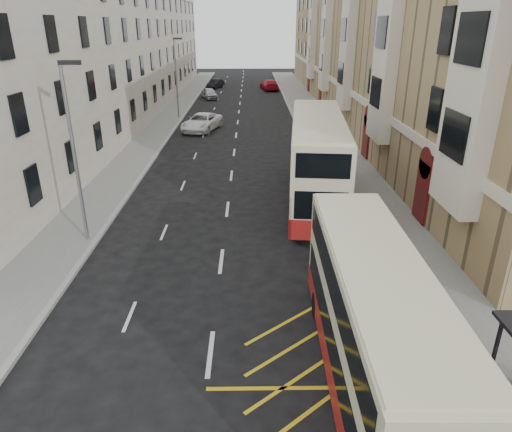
{
  "coord_description": "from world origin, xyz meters",
  "views": [
    {
      "loc": [
        1.28,
        -7.44,
        9.54
      ],
      "look_at": [
        1.5,
        9.25,
        2.44
      ],
      "focal_mm": 32.0,
      "sensor_mm": 36.0,
      "label": 1
    }
  ],
  "objects_px": {
    "pedestrian_near": "(462,405)",
    "car_dark": "(216,84)",
    "pedestrian_far": "(382,264)",
    "double_decker_rear": "(317,160)",
    "white_van": "(202,122)",
    "street_lamp_far": "(176,74)",
    "street_lamp_near": "(74,145)",
    "car_red": "(269,85)",
    "double_decker_front": "(372,324)",
    "car_silver": "(209,93)"
  },
  "relations": [
    {
      "from": "pedestrian_near",
      "to": "car_dark",
      "type": "xyz_separation_m",
      "value": [
        -10.51,
        66.04,
        -0.33
      ]
    },
    {
      "from": "pedestrian_near",
      "to": "pedestrian_far",
      "type": "bearing_deg",
      "value": -102.9
    },
    {
      "from": "double_decker_rear",
      "to": "white_van",
      "type": "distance_m",
      "value": 20.7
    },
    {
      "from": "pedestrian_far",
      "to": "car_dark",
      "type": "distance_m",
      "value": 59.89
    },
    {
      "from": "street_lamp_far",
      "to": "pedestrian_far",
      "type": "height_order",
      "value": "street_lamp_far"
    },
    {
      "from": "white_van",
      "to": "car_dark",
      "type": "height_order",
      "value": "white_van"
    },
    {
      "from": "double_decker_rear",
      "to": "pedestrian_far",
      "type": "relative_size",
      "value": 7.95
    },
    {
      "from": "street_lamp_near",
      "to": "car_red",
      "type": "distance_m",
      "value": 53.65
    },
    {
      "from": "car_red",
      "to": "street_lamp_near",
      "type": "bearing_deg",
      "value": 70.42
    },
    {
      "from": "pedestrian_far",
      "to": "white_van",
      "type": "xyz_separation_m",
      "value": [
        -9.67,
        28.14,
        -0.14
      ]
    },
    {
      "from": "car_dark",
      "to": "car_red",
      "type": "xyz_separation_m",
      "value": [
        8.37,
        -2.46,
        0.12
      ]
    },
    {
      "from": "double_decker_front",
      "to": "car_dark",
      "type": "xyz_separation_m",
      "value": [
        -8.67,
        64.23,
        -1.38
      ]
    },
    {
      "from": "pedestrian_far",
      "to": "double_decker_front",
      "type": "bearing_deg",
      "value": 69.96
    },
    {
      "from": "street_lamp_near",
      "to": "street_lamp_far",
      "type": "xyz_separation_m",
      "value": [
        0.0,
        30.0,
        0.0
      ]
    },
    {
      "from": "street_lamp_far",
      "to": "car_silver",
      "type": "bearing_deg",
      "value": 81.16
    },
    {
      "from": "double_decker_front",
      "to": "car_dark",
      "type": "relative_size",
      "value": 2.49
    },
    {
      "from": "street_lamp_far",
      "to": "car_dark",
      "type": "xyz_separation_m",
      "value": [
        2.24,
        24.91,
        -3.97
      ]
    },
    {
      "from": "pedestrian_near",
      "to": "white_van",
      "type": "bearing_deg",
      "value": -87.84
    },
    {
      "from": "pedestrian_near",
      "to": "car_red",
      "type": "height_order",
      "value": "pedestrian_near"
    },
    {
      "from": "double_decker_front",
      "to": "car_silver",
      "type": "distance_m",
      "value": 53.87
    },
    {
      "from": "street_lamp_near",
      "to": "pedestrian_far",
      "type": "relative_size",
      "value": 5.13
    },
    {
      "from": "pedestrian_near",
      "to": "car_silver",
      "type": "bearing_deg",
      "value": -92.35
    },
    {
      "from": "double_decker_rear",
      "to": "white_van",
      "type": "height_order",
      "value": "double_decker_rear"
    },
    {
      "from": "double_decker_rear",
      "to": "street_lamp_far",
      "type": "bearing_deg",
      "value": 120.45
    },
    {
      "from": "double_decker_front",
      "to": "pedestrian_far",
      "type": "relative_size",
      "value": 6.49
    },
    {
      "from": "street_lamp_near",
      "to": "street_lamp_far",
      "type": "relative_size",
      "value": 1.0
    },
    {
      "from": "white_van",
      "to": "car_red",
      "type": "bearing_deg",
      "value": 90.48
    },
    {
      "from": "pedestrian_near",
      "to": "double_decker_front",
      "type": "bearing_deg",
      "value": -57.8
    },
    {
      "from": "car_silver",
      "to": "pedestrian_far",
      "type": "bearing_deg",
      "value": -95.45
    },
    {
      "from": "car_red",
      "to": "street_lamp_far",
      "type": "bearing_deg",
      "value": 56.56
    },
    {
      "from": "pedestrian_near",
      "to": "car_silver",
      "type": "height_order",
      "value": "pedestrian_near"
    },
    {
      "from": "street_lamp_far",
      "to": "pedestrian_far",
      "type": "distance_m",
      "value": 36.53
    },
    {
      "from": "car_silver",
      "to": "car_red",
      "type": "relative_size",
      "value": 0.76
    },
    {
      "from": "double_decker_front",
      "to": "white_van",
      "type": "xyz_separation_m",
      "value": [
        -7.87,
        33.4,
        -1.26
      ]
    },
    {
      "from": "double_decker_front",
      "to": "car_red",
      "type": "relative_size",
      "value": 1.87
    },
    {
      "from": "double_decker_front",
      "to": "white_van",
      "type": "distance_m",
      "value": 34.34
    },
    {
      "from": "pedestrian_far",
      "to": "pedestrian_near",
      "type": "bearing_deg",
      "value": 89.16
    },
    {
      "from": "pedestrian_near",
      "to": "car_dark",
      "type": "relative_size",
      "value": 0.42
    },
    {
      "from": "pedestrian_near",
      "to": "pedestrian_far",
      "type": "height_order",
      "value": "pedestrian_near"
    },
    {
      "from": "car_red",
      "to": "double_decker_rear",
      "type": "bearing_deg",
      "value": 82.75
    },
    {
      "from": "car_dark",
      "to": "double_decker_rear",
      "type": "bearing_deg",
      "value": -60.28
    },
    {
      "from": "double_decker_rear",
      "to": "pedestrian_near",
      "type": "distance_m",
      "value": 16.46
    },
    {
      "from": "car_red",
      "to": "double_decker_front",
      "type": "bearing_deg",
      "value": 82.13
    },
    {
      "from": "double_decker_front",
      "to": "pedestrian_far",
      "type": "bearing_deg",
      "value": 72.2
    },
    {
      "from": "street_lamp_far",
      "to": "car_red",
      "type": "relative_size",
      "value": 1.48
    },
    {
      "from": "double_decker_rear",
      "to": "white_van",
      "type": "bearing_deg",
      "value": 119.63
    },
    {
      "from": "pedestrian_near",
      "to": "car_red",
      "type": "relative_size",
      "value": 0.31
    },
    {
      "from": "double_decker_rear",
      "to": "car_silver",
      "type": "distance_m",
      "value": 39.74
    },
    {
      "from": "street_lamp_far",
      "to": "car_silver",
      "type": "xyz_separation_m",
      "value": [
        2.15,
        13.82,
        -3.93
      ]
    },
    {
      "from": "pedestrian_near",
      "to": "street_lamp_near",
      "type": "bearing_deg",
      "value": -54.38
    }
  ]
}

